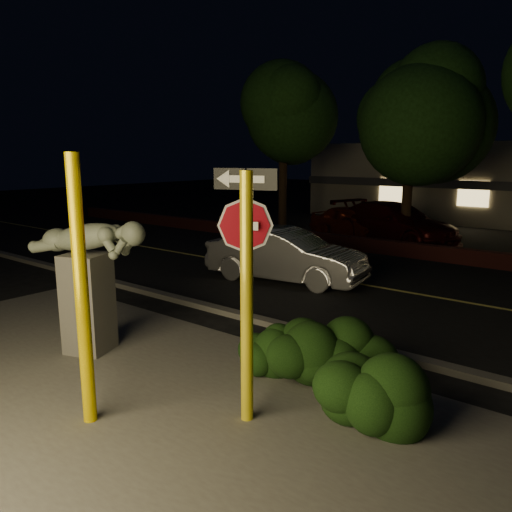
{
  "coord_description": "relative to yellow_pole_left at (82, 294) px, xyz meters",
  "views": [
    {
      "loc": [
        4.65,
        -4.73,
        3.36
      ],
      "look_at": [
        -0.78,
        2.08,
        1.6
      ],
      "focal_mm": 35.0,
      "sensor_mm": 36.0,
      "label": 1
    }
  ],
  "objects": [
    {
      "name": "hedge_center",
      "position": [
        1.1,
        2.64,
        -1.26
      ],
      "size": [
        1.82,
        1.17,
        0.87
      ],
      "primitive_type": "ellipsoid",
      "rotation": [
        0.0,
        0.0,
        -0.25
      ],
      "color": "black",
      "rests_on": "ground"
    },
    {
      "name": "hedge_right",
      "position": [
        1.85,
        2.91,
        -1.07
      ],
      "size": [
        2.18,
        1.74,
        1.26
      ],
      "primitive_type": "ellipsoid",
      "rotation": [
        0.0,
        0.0,
        0.42
      ],
      "color": "black",
      "rests_on": "ground"
    },
    {
      "name": "signpost",
      "position": [
        0.25,
        2.82,
        0.55
      ],
      "size": [
        1.03,
        0.36,
        3.16
      ],
      "rotation": [
        0.0,
        0.0,
        0.32
      ],
      "color": "black",
      "rests_on": "ground"
    },
    {
      "name": "ground",
      "position": [
        0.68,
        11.47,
        -1.7
      ],
      "size": [
        90.0,
        90.0,
        0.0
      ],
      "primitive_type": "plane",
      "color": "black",
      "rests_on": "ground"
    },
    {
      "name": "tree_far_a",
      "position": [
        -7.32,
        14.47,
        3.64
      ],
      "size": [
        4.6,
        4.6,
        7.43
      ],
      "color": "black",
      "rests_on": "ground"
    },
    {
      "name": "parking_lot",
      "position": [
        0.68,
        18.47,
        -1.69
      ],
      "size": [
        40.0,
        12.0,
        0.01
      ],
      "primitive_type": "cube",
      "color": "black",
      "rests_on": "ground"
    },
    {
      "name": "patio",
      "position": [
        0.68,
        0.47,
        -1.69
      ],
      "size": [
        14.0,
        6.0,
        0.02
      ],
      "primitive_type": "cube",
      "color": "#4C4944",
      "rests_on": "ground"
    },
    {
      "name": "tree_far_b",
      "position": [
        -1.82,
        14.67,
        4.35
      ],
      "size": [
        5.2,
        5.2,
        8.41
      ],
      "color": "black",
      "rests_on": "ground"
    },
    {
      "name": "yellow_pole_left",
      "position": [
        0.0,
        0.0,
        0.0
      ],
      "size": [
        0.17,
        0.17,
        3.4
      ],
      "primitive_type": "cylinder",
      "color": "#DEB800",
      "rests_on": "ground"
    },
    {
      "name": "silver_sedan",
      "position": [
        -2.26,
        7.54,
        -0.99
      ],
      "size": [
        4.5,
        2.11,
        1.43
      ],
      "primitive_type": "imported",
      "rotation": [
        0.0,
        0.0,
        1.71
      ],
      "color": "silver",
      "rests_on": "ground"
    },
    {
      "name": "curb",
      "position": [
        0.68,
        4.37,
        -1.64
      ],
      "size": [
        80.0,
        0.25,
        0.12
      ],
      "primitive_type": "cube",
      "color": "#4C4944",
      "rests_on": "ground"
    },
    {
      "name": "sculpture",
      "position": [
        -2.01,
        1.38,
        -0.27
      ],
      "size": [
        2.13,
        1.27,
        2.33
      ],
      "rotation": [
        0.0,
        0.0,
        0.37
      ],
      "color": "#4C4944",
      "rests_on": "ground"
    },
    {
      "name": "yellow_pole_right",
      "position": [
        1.55,
        1.28,
        -0.11
      ],
      "size": [
        0.16,
        0.16,
        3.19
      ],
      "primitive_type": "cylinder",
      "color": "yellow",
      "rests_on": "ground"
    },
    {
      "name": "road",
      "position": [
        0.68,
        8.47,
        -1.7
      ],
      "size": [
        80.0,
        8.0,
        0.01
      ],
      "primitive_type": "cube",
      "color": "black",
      "rests_on": "ground"
    },
    {
      "name": "parked_car_darkred",
      "position": [
        -2.49,
        15.17,
        -0.92
      ],
      "size": [
        5.82,
        3.73,
        1.57
      ],
      "primitive_type": "imported",
      "rotation": [
        0.0,
        0.0,
        1.26
      ],
      "color": "#3C090A",
      "rests_on": "ground"
    },
    {
      "name": "lane_marking",
      "position": [
        0.68,
        8.47,
        -1.68
      ],
      "size": [
        80.0,
        0.12,
        0.0
      ],
      "primitive_type": "cube",
      "color": "#D1C153",
      "rests_on": "road"
    },
    {
      "name": "parked_car_red",
      "position": [
        -4.24,
        15.27,
        -1.03
      ],
      "size": [
        4.11,
        2.19,
        1.33
      ],
      "primitive_type": "imported",
      "rotation": [
        0.0,
        0.0,
        1.41
      ],
      "color": "maroon",
      "rests_on": "ground"
    },
    {
      "name": "brick_wall",
      "position": [
        0.68,
        12.77,
        -1.45
      ],
      "size": [
        40.0,
        0.35,
        0.5
      ],
      "primitive_type": "cube",
      "color": "#451816",
      "rests_on": "ground"
    },
    {
      "name": "hedge_far_right",
      "position": [
        2.8,
        2.22,
        -1.18
      ],
      "size": [
        1.59,
        1.1,
        1.03
      ],
      "primitive_type": "ellipsoid",
      "rotation": [
        0.0,
        0.0,
        -0.12
      ],
      "color": "black",
      "rests_on": "ground"
    }
  ]
}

